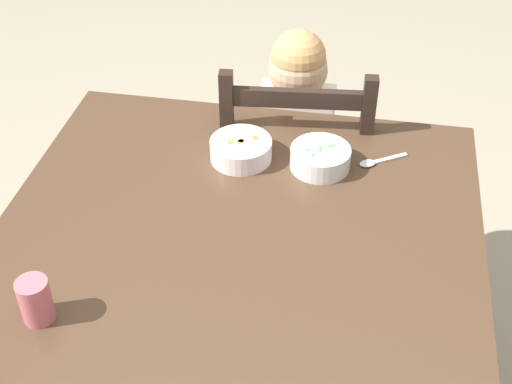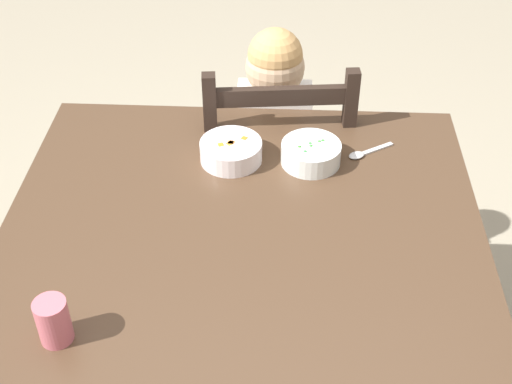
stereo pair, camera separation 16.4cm
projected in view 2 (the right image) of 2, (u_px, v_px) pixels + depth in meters
dining_table at (242, 264)px, 1.68m from camera, size 1.11×1.04×0.75m
dining_chair at (274, 181)px, 2.24m from camera, size 0.46×0.46×0.92m
child_figure at (274, 134)px, 2.12m from camera, size 0.32×0.31×0.96m
bowl_of_peas at (311, 153)px, 1.80m from camera, size 0.15×0.15×0.06m
bowl_of_carrots at (231, 151)px, 1.81m from camera, size 0.16×0.16×0.06m
spoon at (363, 153)px, 1.84m from camera, size 0.13×0.09×0.01m
drinking_cup at (53, 321)px, 1.34m from camera, size 0.06×0.06×0.10m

